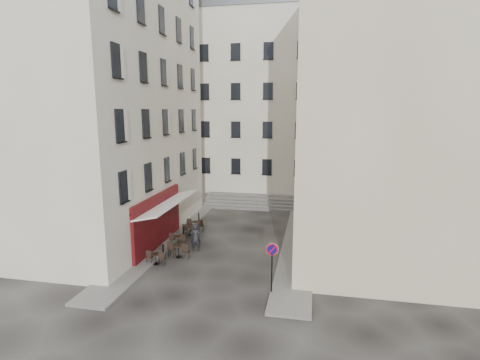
% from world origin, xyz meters
% --- Properties ---
extents(ground, '(90.00, 90.00, 0.00)m').
position_xyz_m(ground, '(0.00, 0.00, 0.00)').
color(ground, black).
rests_on(ground, ground).
extents(sidewalk_left, '(2.00, 22.00, 0.12)m').
position_xyz_m(sidewalk_left, '(-4.50, 4.00, 0.06)').
color(sidewalk_left, slate).
rests_on(sidewalk_left, ground).
extents(sidewalk_right, '(2.00, 18.00, 0.12)m').
position_xyz_m(sidewalk_right, '(4.50, 3.00, 0.06)').
color(sidewalk_right, slate).
rests_on(sidewalk_right, ground).
extents(building_left, '(12.20, 16.20, 20.60)m').
position_xyz_m(building_left, '(-10.50, 3.00, 10.31)').
color(building_left, beige).
rests_on(building_left, ground).
extents(building_right, '(12.20, 14.20, 18.60)m').
position_xyz_m(building_right, '(10.50, 3.50, 9.31)').
color(building_right, tan).
rests_on(building_right, ground).
extents(building_back, '(18.20, 10.20, 18.60)m').
position_xyz_m(building_back, '(-1.00, 19.00, 9.31)').
color(building_back, beige).
rests_on(building_back, ground).
extents(cafe_storefront, '(1.74, 7.30, 3.50)m').
position_xyz_m(cafe_storefront, '(-4.32, 1.00, 1.88)').
color(cafe_storefront, '#490A0E').
rests_on(cafe_storefront, ground).
extents(stone_steps, '(9.00, 3.15, 0.80)m').
position_xyz_m(stone_steps, '(0.00, 12.57, 0.40)').
color(stone_steps, slate).
rests_on(stone_steps, ground).
extents(bollard_near, '(0.12, 0.12, 0.98)m').
position_xyz_m(bollard_near, '(-3.25, -1.00, 0.53)').
color(bollard_near, black).
rests_on(bollard_near, ground).
extents(bollard_mid, '(0.12, 0.12, 0.98)m').
position_xyz_m(bollard_mid, '(-3.25, 2.50, 0.53)').
color(bollard_mid, black).
rests_on(bollard_mid, ground).
extents(bollard_far, '(0.12, 0.12, 0.98)m').
position_xyz_m(bollard_far, '(-3.25, 6.00, 0.53)').
color(bollard_far, black).
rests_on(bollard_far, ground).
extents(no_parking_sign, '(0.57, 0.18, 2.57)m').
position_xyz_m(no_parking_sign, '(3.55, -3.95, 1.82)').
color(no_parking_sign, black).
rests_on(no_parking_sign, ground).
extents(bistro_table_a, '(1.16, 0.54, 0.81)m').
position_xyz_m(bistro_table_a, '(-3.38, -1.75, 0.42)').
color(bistro_table_a, black).
rests_on(bistro_table_a, ground).
extents(bistro_table_b, '(1.36, 0.64, 0.96)m').
position_xyz_m(bistro_table_b, '(-2.44, -0.52, 0.49)').
color(bistro_table_b, black).
rests_on(bistro_table_b, ground).
extents(bistro_table_c, '(1.17, 0.55, 0.82)m').
position_xyz_m(bistro_table_c, '(-3.23, 1.45, 0.42)').
color(bistro_table_c, black).
rests_on(bistro_table_c, ground).
extents(bistro_table_d, '(1.13, 0.53, 0.79)m').
position_xyz_m(bistro_table_d, '(-3.09, 3.51, 0.41)').
color(bistro_table_d, black).
rests_on(bistro_table_d, ground).
extents(bistro_table_e, '(1.27, 0.60, 0.90)m').
position_xyz_m(bistro_table_e, '(-3.06, 4.56, 0.46)').
color(bistro_table_e, black).
rests_on(bistro_table_e, ground).
extents(pedestrian, '(0.74, 0.58, 1.77)m').
position_xyz_m(pedestrian, '(-1.81, 0.75, 0.89)').
color(pedestrian, black).
rests_on(pedestrian, ground).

